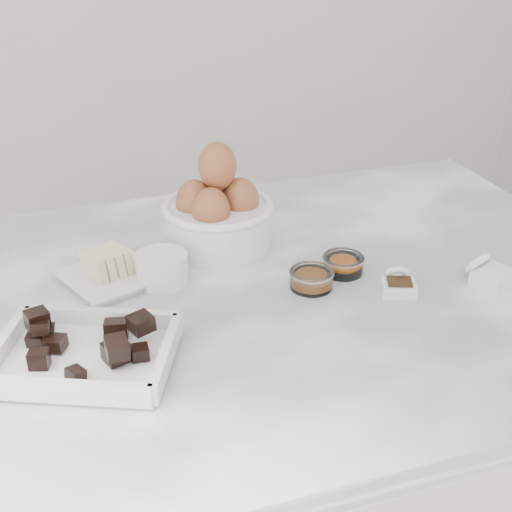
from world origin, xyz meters
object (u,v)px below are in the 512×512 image
at_px(chocolate_dish, 84,350).
at_px(honey_bowl, 311,278).
at_px(vanilla_spoon, 398,284).
at_px(salt_spoon, 490,274).
at_px(egg_bowl, 218,212).
at_px(sugar_ramekin, 162,267).
at_px(zest_bowl, 343,263).
at_px(butter_plate, 110,271).

distance_m(chocolate_dish, honey_bowl, 0.36).
xyz_separation_m(chocolate_dish, vanilla_spoon, (0.46, 0.04, -0.01)).
relative_size(honey_bowl, vanilla_spoon, 0.95).
bearing_deg(salt_spoon, egg_bowl, 143.82).
relative_size(sugar_ramekin, zest_bowl, 1.19).
bearing_deg(sugar_ramekin, honey_bowl, -22.63).
height_order(butter_plate, zest_bowl, butter_plate).
bearing_deg(zest_bowl, chocolate_dish, -164.17).
bearing_deg(chocolate_dish, egg_bowl, 47.23).
relative_size(butter_plate, egg_bowl, 0.90).
bearing_deg(sugar_ramekin, butter_plate, 160.56).
relative_size(butter_plate, zest_bowl, 2.52).
relative_size(vanilla_spoon, salt_spoon, 0.81).
bearing_deg(zest_bowl, honey_bowl, -157.08).
relative_size(chocolate_dish, zest_bowl, 4.05).
relative_size(chocolate_dish, salt_spoon, 3.06).
xyz_separation_m(sugar_ramekin, zest_bowl, (0.27, -0.06, -0.01)).
bearing_deg(zest_bowl, butter_plate, 166.10).
bearing_deg(honey_bowl, zest_bowl, 22.92).
xyz_separation_m(sugar_ramekin, egg_bowl, (0.12, 0.10, 0.03)).
distance_m(chocolate_dish, vanilla_spoon, 0.46).
xyz_separation_m(chocolate_dish, egg_bowl, (0.25, 0.27, 0.03)).
bearing_deg(butter_plate, egg_bowl, 20.48).
bearing_deg(salt_spoon, sugar_ramekin, 161.18).
distance_m(butter_plate, sugar_ramekin, 0.08).
distance_m(sugar_ramekin, honey_bowl, 0.23).
bearing_deg(butter_plate, chocolate_dish, -106.89).
bearing_deg(egg_bowl, sugar_ramekin, -140.01).
xyz_separation_m(honey_bowl, salt_spoon, (0.26, -0.07, 0.00)).
xyz_separation_m(chocolate_dish, honey_bowl, (0.34, 0.09, -0.01)).
distance_m(sugar_ramekin, egg_bowl, 0.16).
bearing_deg(butter_plate, honey_bowl, -21.80).
height_order(egg_bowl, salt_spoon, egg_bowl).
height_order(zest_bowl, vanilla_spoon, vanilla_spoon).
xyz_separation_m(zest_bowl, salt_spoon, (0.20, -0.10, -0.00)).
bearing_deg(honey_bowl, egg_bowl, 116.32).
xyz_separation_m(chocolate_dish, butter_plate, (0.06, 0.20, -0.00)).
height_order(egg_bowl, honey_bowl, egg_bowl).
relative_size(sugar_ramekin, egg_bowl, 0.43).
xyz_separation_m(zest_bowl, vanilla_spoon, (0.05, -0.08, -0.00)).
bearing_deg(vanilla_spoon, honey_bowl, 155.96).
relative_size(sugar_ramekin, salt_spoon, 0.90).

